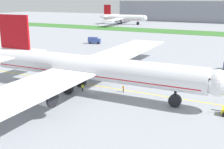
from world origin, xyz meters
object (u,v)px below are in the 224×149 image
Objects in this scene: ground_crew_marshaller_front at (83,87)px; parked_airliner_far_left at (122,18)px; airliner_foreground at (86,68)px; ground_crew_wingwalker_port at (123,88)px; service_truck_fuel_bowser at (94,40)px.

ground_crew_marshaller_front is 0.03× the size of parked_airliner_far_left.
ground_crew_wingwalker_port is (7.37, 3.58, -4.55)m from airliner_foreground.
service_truck_fuel_bowser is (-40.41, 56.80, 0.63)m from ground_crew_wingwalker_port.
airliner_foreground is at bearing -154.07° from ground_crew_wingwalker_port.
ground_crew_marshaller_front reaches higher than ground_crew_wingwalker_port.
airliner_foreground is 4.64m from ground_crew_marshaller_front.
ground_crew_wingwalker_port is at bearing 21.99° from ground_crew_marshaller_front.
ground_crew_marshaller_front is (-1.04, 0.19, -4.52)m from airliner_foreground.
airliner_foreground is 9.38m from ground_crew_wingwalker_port.
parked_airliner_far_left reaches higher than ground_crew_marshaller_front.
airliner_foreground is 58.12× the size of ground_crew_wingwalker_port.
airliner_foreground reaches higher than service_truck_fuel_bowser.
service_truck_fuel_bowser is at bearing 117.99° from ground_crew_marshaller_front.
service_truck_fuel_bowser is at bearing 118.68° from airliner_foreground.
service_truck_fuel_bowser reaches higher than ground_crew_wingwalker_port.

